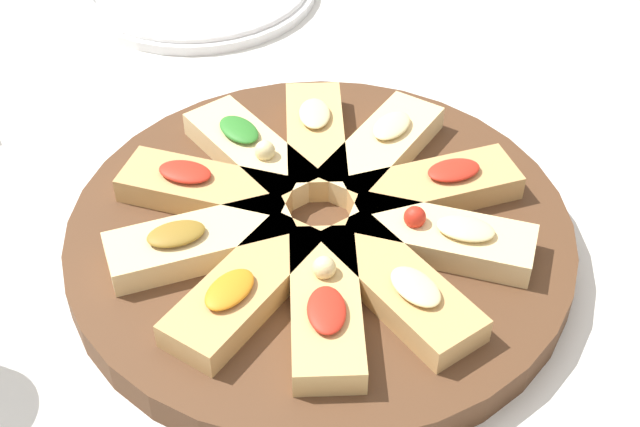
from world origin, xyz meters
name	(u,v)px	position (x,y,z in m)	size (l,w,h in m)	color
ground_plane	(320,248)	(0.00, 0.00, 0.00)	(3.00, 3.00, 0.00)	silver
serving_board	(320,236)	(0.00, 0.00, 0.01)	(0.37, 0.37, 0.02)	#51331E
focaccia_slice_0	(245,288)	(0.02, -0.09, 0.04)	(0.07, 0.14, 0.03)	tan
focaccia_slice_1	(325,304)	(0.07, -0.06, 0.04)	(0.13, 0.12, 0.03)	tan
focaccia_slice_2	(399,286)	(0.09, -0.01, 0.04)	(0.14, 0.06, 0.03)	tan
focaccia_slice_3	(441,237)	(0.08, 0.04, 0.04)	(0.14, 0.10, 0.03)	#E5C689
focaccia_slice_4	(433,187)	(0.04, 0.08, 0.04)	(0.10, 0.14, 0.03)	tan
focaccia_slice_5	(381,148)	(-0.02, 0.09, 0.04)	(0.07, 0.14, 0.03)	#E5C689
focaccia_slice_6	(315,138)	(-0.07, 0.06, 0.04)	(0.13, 0.12, 0.03)	tan
focaccia_slice_7	(251,152)	(-0.09, 0.01, 0.04)	(0.13, 0.06, 0.03)	#E5C689
focaccia_slice_8	(206,189)	(-0.08, -0.04, 0.04)	(0.14, 0.10, 0.03)	tan
focaccia_slice_9	(200,242)	(-0.04, -0.08, 0.04)	(0.10, 0.14, 0.03)	#E5C689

